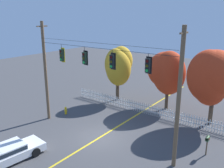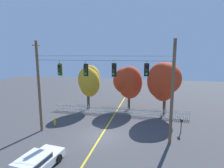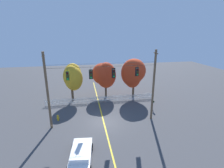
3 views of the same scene
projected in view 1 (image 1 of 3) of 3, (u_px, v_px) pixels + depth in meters
ground at (100, 137)px, 19.82m from camera, size 80.00×80.00×0.00m
lane_centerline_stripe at (100, 137)px, 19.82m from camera, size 0.16×36.00×0.01m
signal_support_span at (99, 83)px, 18.54m from camera, size 12.92×1.10×9.07m
traffic_signal_southbound_primary at (62, 55)px, 20.38m from camera, size 0.43×0.38×1.52m
traffic_signal_eastbound_side at (85, 58)px, 18.87m from camera, size 0.43×0.38×1.45m
traffic_signal_northbound_primary at (112, 61)px, 17.32m from camera, size 0.43×0.38×1.45m
traffic_signal_northbound_secondary at (148, 65)px, 15.65m from camera, size 0.43×0.38×1.34m
white_picket_fence at (145, 108)px, 24.44m from camera, size 17.52×0.06×1.07m
autumn_maple_near_fence at (118, 65)px, 27.10m from camera, size 3.05×3.15×6.22m
autumn_maple_mid at (167, 71)px, 25.01m from camera, size 4.11×3.61×6.13m
autumn_oak_far_east at (212, 77)px, 21.14m from camera, size 4.27×3.91×6.78m
parked_car at (9, 152)px, 16.58m from camera, size 2.36×4.78×1.15m
fire_hydrant at (66, 110)px, 24.34m from camera, size 0.38×0.22×0.78m
roadside_mailbox at (207, 140)px, 17.06m from camera, size 0.25×0.44×1.45m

